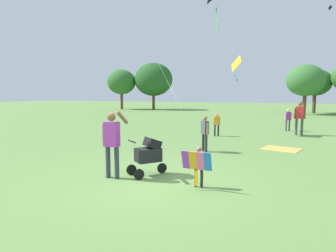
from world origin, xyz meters
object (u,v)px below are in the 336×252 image
person_adult_flyer (112,139)px  person_red_shirt (300,115)px  person_kid_running (288,118)px  stroller (149,153)px  picnic_blanket (281,149)px  person_couple_left (205,131)px  child_with_butterfly_kite (198,163)px  kite_orange_delta (236,65)px  person_back_turned (217,122)px

person_adult_flyer → person_red_shirt: bearing=64.2°
person_adult_flyer → person_kid_running: size_ratio=1.39×
person_kid_running → stroller: bearing=-108.1°
stroller → picnic_blanket: (3.33, 5.16, -0.60)m
person_couple_left → person_kid_running: person_couple_left is taller
child_with_butterfly_kite → picnic_blanket: (1.81, 5.70, -0.58)m
kite_orange_delta → person_couple_left: bearing=-93.8°
picnic_blanket → child_with_butterfly_kite: bearing=-107.7°
stroller → person_back_turned: 7.71m
stroller → person_kid_running: size_ratio=0.81×
person_adult_flyer → kite_orange_delta: (1.74, 9.33, 2.62)m
person_couple_left → person_back_turned: person_couple_left is taller
stroller → person_red_shirt: (4.19, 9.67, 0.43)m
person_red_shirt → person_back_turned: (-3.96, -1.96, -0.33)m
stroller → picnic_blanket: 6.17m
kite_orange_delta → picnic_blanket: 5.62m
person_couple_left → person_back_turned: size_ratio=1.14×
person_back_turned → picnic_blanket: (3.10, -2.55, -0.70)m
kite_orange_delta → person_back_turned: size_ratio=3.52×
kite_orange_delta → person_back_turned: (-0.74, -1.03, -2.94)m
child_with_butterfly_kite → person_back_turned: size_ratio=0.81×
person_adult_flyer → picnic_blanket: bearing=54.5°
child_with_butterfly_kite → stroller: 1.60m
child_with_butterfly_kite → person_kid_running: 11.97m
child_with_butterfly_kite → person_couple_left: 4.25m
child_with_butterfly_kite → stroller: bearing=160.4°
stroller → person_couple_left: size_ratio=0.76×
stroller → person_kid_running: 11.82m
kite_orange_delta → person_adult_flyer: bearing=-100.5°
kite_orange_delta → person_couple_left: (-0.34, -5.13, -2.85)m
child_with_butterfly_kite → person_red_shirt: person_red_shirt is taller
child_with_butterfly_kite → person_kid_running: (2.16, 11.78, 0.17)m
kite_orange_delta → person_couple_left: size_ratio=3.10×
child_with_butterfly_kite → person_adult_flyer: person_adult_flyer is taller
person_red_shirt → picnic_blanket: size_ratio=1.29×
stroller → picnic_blanket: stroller is taller
person_adult_flyer → person_red_shirt: 11.39m
person_couple_left → person_adult_flyer: bearing=-108.3°
stroller → person_back_turned: person_back_turned is taller
person_adult_flyer → person_back_turned: (0.99, 8.30, -0.33)m
person_kid_running → picnic_blanket: person_kid_running is taller
person_red_shirt → person_kid_running: (-0.51, 1.57, -0.28)m
person_kid_running → picnic_blanket: 6.13m
person_couple_left → stroller: bearing=-99.9°
person_adult_flyer → stroller: 1.05m
person_back_turned → person_couple_left: bearing=-84.4°
person_couple_left → child_with_butterfly_kite: bearing=-78.0°
person_red_shirt → person_back_turned: bearing=-153.7°
child_with_butterfly_kite → kite_orange_delta: bearing=93.3°
kite_orange_delta → person_red_shirt: bearing=16.0°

